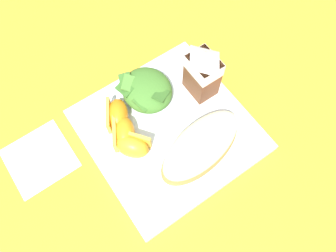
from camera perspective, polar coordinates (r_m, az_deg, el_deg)
name	(u,v)px	position (r m, az deg, el deg)	size (l,w,h in m)	color
ground	(168,132)	(0.61, 0.00, -1.01)	(3.00, 3.00, 0.00)	orange
white_plate	(168,130)	(0.60, 0.00, -0.71)	(0.28, 0.28, 0.02)	silver
cheesy_pizza_bread	(200,147)	(0.56, 5.64, -3.68)	(0.11, 0.18, 0.04)	#A87038
green_salad_pile	(147,90)	(0.61, -3.71, 6.24)	(0.10, 0.09, 0.04)	#3D7028
milk_carton	(203,71)	(0.59, 6.05, 9.43)	(0.06, 0.05, 0.11)	brown
orange_wedge_front	(117,115)	(0.59, -8.82, 1.96)	(0.07, 0.06, 0.04)	orange
orange_wedge_middle	(124,133)	(0.58, -7.68, -1.22)	(0.07, 0.06, 0.04)	orange
orange_wedge_rear	(132,146)	(0.56, -6.18, -3.43)	(0.07, 0.06, 0.04)	orange
paper_napkin	(40,158)	(0.63, -21.31, -5.20)	(0.11, 0.11, 0.00)	white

